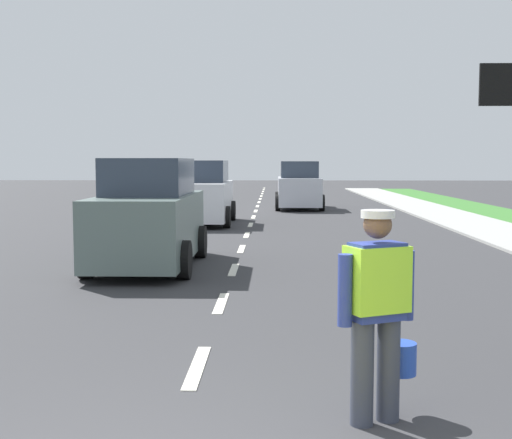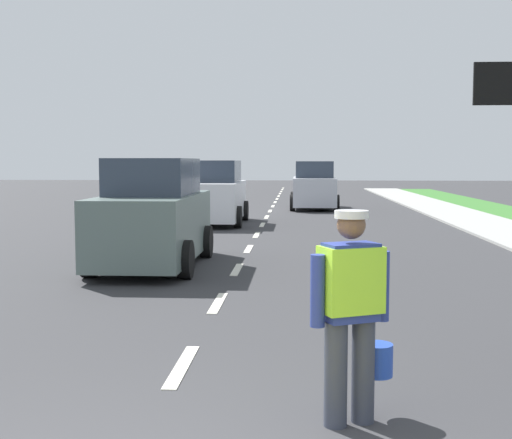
{
  "view_description": "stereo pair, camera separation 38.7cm",
  "coord_description": "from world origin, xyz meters",
  "px_view_note": "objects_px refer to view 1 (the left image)",
  "views": [
    {
      "loc": [
        0.76,
        -3.78,
        2.04
      ],
      "look_at": [
        0.47,
        7.05,
        1.1
      ],
      "focal_mm": 47.01,
      "sensor_mm": 36.0,
      "label": 1
    },
    {
      "loc": [
        1.15,
        -3.77,
        2.04
      ],
      "look_at": [
        0.47,
        7.05,
        1.1
      ],
      "focal_mm": 47.01,
      "sensor_mm": 36.0,
      "label": 2
    }
  ],
  "objects_px": {
    "road_worker": "(378,305)",
    "car_outgoing_far": "(299,187)",
    "car_oncoming_second": "(202,194)",
    "car_oncoming_lead": "(149,217)"
  },
  "relations": [
    {
      "from": "road_worker",
      "to": "car_oncoming_second",
      "type": "relative_size",
      "value": 0.39
    },
    {
      "from": "road_worker",
      "to": "car_oncoming_second",
      "type": "height_order",
      "value": "car_oncoming_second"
    },
    {
      "from": "road_worker",
      "to": "car_oncoming_lead",
      "type": "bearing_deg",
      "value": 112.8
    },
    {
      "from": "road_worker",
      "to": "car_outgoing_far",
      "type": "relative_size",
      "value": 0.39
    },
    {
      "from": "car_outgoing_far",
      "to": "car_oncoming_lead",
      "type": "bearing_deg",
      "value": -102.13
    },
    {
      "from": "road_worker",
      "to": "car_outgoing_far",
      "type": "xyz_separation_m",
      "value": [
        0.25,
        23.86,
        0.02
      ]
    },
    {
      "from": "road_worker",
      "to": "car_oncoming_lead",
      "type": "relative_size",
      "value": 0.39
    },
    {
      "from": "road_worker",
      "to": "car_oncoming_second",
      "type": "bearing_deg",
      "value": 100.75
    },
    {
      "from": "car_oncoming_lead",
      "to": "car_oncoming_second",
      "type": "height_order",
      "value": "car_oncoming_lead"
    },
    {
      "from": "car_outgoing_far",
      "to": "car_oncoming_second",
      "type": "height_order",
      "value": "car_oncoming_second"
    }
  ]
}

